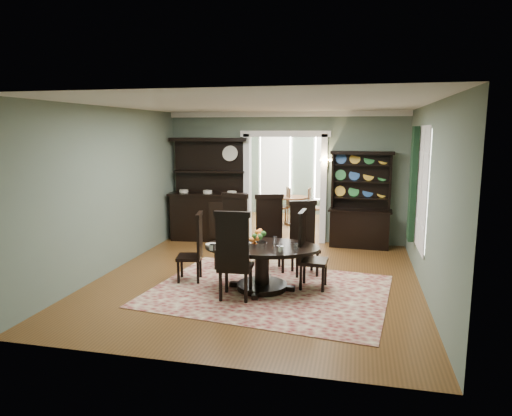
{
  "coord_description": "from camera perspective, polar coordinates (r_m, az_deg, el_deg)",
  "views": [
    {
      "loc": [
        1.66,
        -7.47,
        2.58
      ],
      "look_at": [
        -0.15,
        0.6,
        1.17
      ],
      "focal_mm": 32.0,
      "sensor_mm": 36.0,
      "label": 1
    }
  ],
  "objects": [
    {
      "name": "room",
      "position": [
        7.75,
        0.2,
        2.27
      ],
      "size": [
        5.51,
        6.01,
        3.01
      ],
      "color": "brown",
      "rests_on": "ground"
    },
    {
      "name": "parlor",
      "position": [
        13.15,
        5.39,
        5.0
      ],
      "size": [
        3.51,
        3.5,
        3.01
      ],
      "color": "brown",
      "rests_on": "ground"
    },
    {
      "name": "doorway_trim",
      "position": [
        10.64,
        3.65,
        4.48
      ],
      "size": [
        2.08,
        0.25,
        2.57
      ],
      "color": "white",
      "rests_on": "floor"
    },
    {
      "name": "right_window",
      "position": [
        8.51,
        19.57,
        2.53
      ],
      "size": [
        0.15,
        1.47,
        2.12
      ],
      "color": "white",
      "rests_on": "wall_right"
    },
    {
      "name": "wall_sconce",
      "position": [
        10.36,
        8.75,
        5.76
      ],
      "size": [
        0.27,
        0.21,
        0.21
      ],
      "color": "gold",
      "rests_on": "back_wall_right"
    },
    {
      "name": "rug",
      "position": [
        7.53,
        1.64,
        -10.28
      ],
      "size": [
        4.02,
        3.29,
        0.01
      ],
      "primitive_type": "cube",
      "rotation": [
        0.0,
        0.0,
        -0.12
      ],
      "color": "maroon",
      "rests_on": "floor"
    },
    {
      "name": "dining_table",
      "position": [
        7.45,
        0.75,
        -6.4
      ],
      "size": [
        1.95,
        1.85,
        0.74
      ],
      "rotation": [
        0.0,
        0.0,
        0.07
      ],
      "color": "black",
      "rests_on": "rug"
    },
    {
      "name": "centerpiece",
      "position": [
        7.41,
        0.13,
        -4.12
      ],
      "size": [
        1.55,
        1.0,
        0.25
      ],
      "color": "white",
      "rests_on": "dining_table"
    },
    {
      "name": "chair_far_left",
      "position": [
        8.62,
        -2.93,
        -2.64
      ],
      "size": [
        0.62,
        0.6,
        1.41
      ],
      "rotation": [
        0.0,
        0.0,
        2.91
      ],
      "color": "black",
      "rests_on": "rug"
    },
    {
      "name": "chair_far_mid",
      "position": [
        8.5,
        1.75,
        -2.81
      ],
      "size": [
        0.65,
        0.64,
        1.41
      ],
      "rotation": [
        0.0,
        0.0,
        3.48
      ],
      "color": "black",
      "rests_on": "rug"
    },
    {
      "name": "chair_far_right",
      "position": [
        8.32,
        5.96,
        -3.45
      ],
      "size": [
        0.62,
        0.61,
        1.32
      ],
      "rotation": [
        0.0,
        0.0,
        3.51
      ],
      "color": "black",
      "rests_on": "rug"
    },
    {
      "name": "chair_end_left",
      "position": [
        7.9,
        -7.64,
        -4.67
      ],
      "size": [
        0.5,
        0.52,
        1.2
      ],
      "rotation": [
        0.0,
        0.0,
        1.78
      ],
      "color": "black",
      "rests_on": "rug"
    },
    {
      "name": "chair_end_right",
      "position": [
        7.54,
        6.42,
        -4.98
      ],
      "size": [
        0.47,
        0.5,
        1.29
      ],
      "rotation": [
        0.0,
        0.0,
        -1.61
      ],
      "color": "black",
      "rests_on": "rug"
    },
    {
      "name": "chair_near",
      "position": [
        6.9,
        -2.78,
        -5.76
      ],
      "size": [
        0.55,
        0.52,
        1.41
      ],
      "rotation": [
        0.0,
        0.0,
        0.05
      ],
      "color": "black",
      "rests_on": "rug"
    },
    {
      "name": "sideboard",
      "position": [
        10.89,
        -5.89,
        0.45
      ],
      "size": [
        1.89,
        0.83,
        2.41
      ],
      "rotation": [
        0.0,
        0.0,
        0.1
      ],
      "color": "black",
      "rests_on": "floor"
    },
    {
      "name": "welsh_dresser",
      "position": [
        10.39,
        12.87,
        -0.57
      ],
      "size": [
        1.39,
        0.56,
        2.13
      ],
      "rotation": [
        0.0,
        0.0,
        -0.05
      ],
      "color": "black",
      "rests_on": "floor"
    },
    {
      "name": "parlor_table",
      "position": [
        12.65,
        4.6,
        0.21
      ],
      "size": [
        0.83,
        0.83,
        0.77
      ],
      "color": "brown",
      "rests_on": "parlor_floor"
    },
    {
      "name": "parlor_chair_left",
      "position": [
        12.54,
        3.5,
        0.39
      ],
      "size": [
        0.49,
        0.48,
        1.04
      ],
      "rotation": [
        0.0,
        0.0,
        1.94
      ],
      "color": "brown",
      "rests_on": "parlor_floor"
    },
    {
      "name": "parlor_chair_right",
      "position": [
        12.41,
        7.24,
        0.24
      ],
      "size": [
        0.44,
        0.44,
        1.05
      ],
      "rotation": [
        0.0,
        0.0,
        -1.61
      ],
      "color": "brown",
      "rests_on": "parlor_floor"
    }
  ]
}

